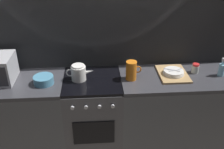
{
  "coord_description": "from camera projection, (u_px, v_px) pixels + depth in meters",
  "views": [
    {
      "loc": [
        0.04,
        -2.34,
        2.25
      ],
      "look_at": [
        0.21,
        0.0,
        0.95
      ],
      "focal_mm": 41.83,
      "sensor_mm": 36.0,
      "label": 1
    }
  ],
  "objects": [
    {
      "name": "kettle",
      "position": [
        79.0,
        73.0,
        2.65
      ],
      "size": [
        0.28,
        0.15,
        0.17
      ],
      "color": "white",
      "rests_on": "stove_unit"
    },
    {
      "name": "mixing_bowl",
      "position": [
        44.0,
        80.0,
        2.6
      ],
      "size": [
        0.2,
        0.2,
        0.08
      ],
      "primitive_type": "cylinder",
      "color": "teal",
      "rests_on": "counter_left"
    },
    {
      "name": "counter_left",
      "position": [
        11.0,
        118.0,
        2.85
      ],
      "size": [
        1.2,
        0.6,
        0.9
      ],
      "color": "#515459",
      "rests_on": "ground_plane"
    },
    {
      "name": "spray_bottle",
      "position": [
        222.0,
        69.0,
        2.72
      ],
      "size": [
        0.08,
        0.06,
        0.2
      ],
      "color": "#8CCCE5",
      "rests_on": "counter_right"
    },
    {
      "name": "spice_jar",
      "position": [
        195.0,
        68.0,
        2.8
      ],
      "size": [
        0.08,
        0.08,
        0.1
      ],
      "color": "silver",
      "rests_on": "counter_right"
    },
    {
      "name": "dish_pile",
      "position": [
        173.0,
        73.0,
        2.76
      ],
      "size": [
        0.3,
        0.4,
        0.07
      ],
      "color": "tan",
      "rests_on": "counter_right"
    },
    {
      "name": "ground_plane",
      "position": [
        95.0,
        144.0,
        3.13
      ],
      "size": [
        8.0,
        8.0,
        0.0
      ],
      "primitive_type": "plane",
      "color": "#6B6054"
    },
    {
      "name": "counter_right",
      "position": [
        173.0,
        111.0,
        2.96
      ],
      "size": [
        1.2,
        0.6,
        0.9
      ],
      "color": "#515459",
      "rests_on": "ground_plane"
    },
    {
      "name": "stove_unit",
      "position": [
        94.0,
        114.0,
        2.91
      ],
      "size": [
        0.6,
        0.63,
        0.9
      ],
      "color": "#4C4C51",
      "rests_on": "ground_plane"
    },
    {
      "name": "pitcher",
      "position": [
        131.0,
        70.0,
        2.65
      ],
      "size": [
        0.16,
        0.11,
        0.2
      ],
      "color": "orange",
      "rests_on": "counter_right"
    },
    {
      "name": "back_wall",
      "position": [
        91.0,
        41.0,
        2.83
      ],
      "size": [
        3.6,
        0.05,
        2.4
      ],
      "color": "gray",
      "rests_on": "ground_plane"
    }
  ]
}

